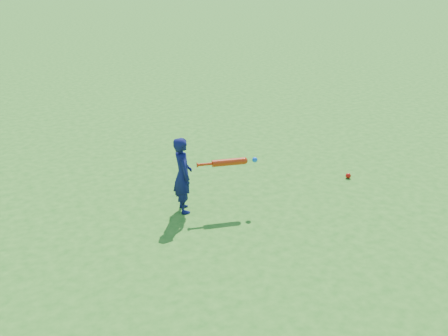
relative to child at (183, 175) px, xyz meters
name	(u,v)px	position (x,y,z in m)	size (l,w,h in m)	color
ground	(206,219)	(0.16, -0.31, -0.47)	(80.00, 80.00, 0.00)	#29741B
child	(183,175)	(0.00, 0.00, 0.00)	(0.34, 0.22, 0.93)	#10144B
ground_ball_red	(348,176)	(2.41, -0.08, -0.43)	(0.07, 0.07, 0.07)	red
bat_swing	(231,162)	(0.55, -0.16, 0.13)	(0.73, 0.20, 0.08)	red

